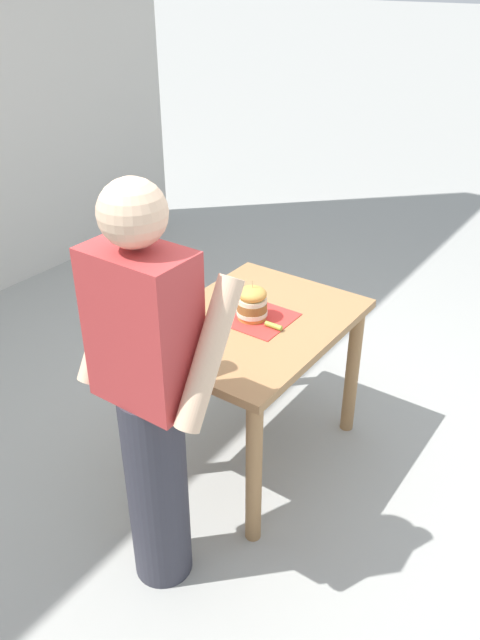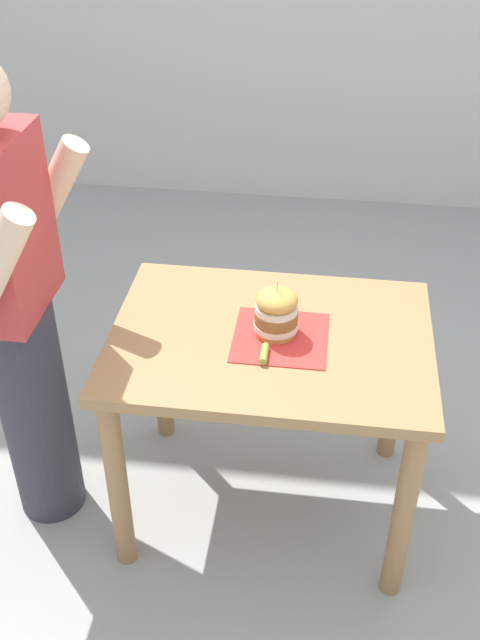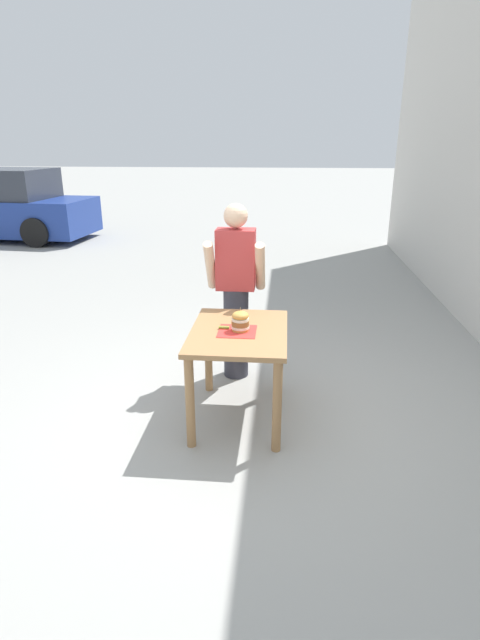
{
  "view_description": "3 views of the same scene",
  "coord_description": "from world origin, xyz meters",
  "views": [
    {
      "loc": [
        -1.39,
        2.08,
        2.24
      ],
      "look_at": [
        0.0,
        0.1,
        0.84
      ],
      "focal_mm": 35.0,
      "sensor_mm": 36.0,
      "label": 1
    },
    {
      "loc": [
        -1.93,
        -0.16,
        2.23
      ],
      "look_at": [
        0.0,
        0.1,
        0.84
      ],
      "focal_mm": 42.0,
      "sensor_mm": 36.0,
      "label": 2
    },
    {
      "loc": [
        0.34,
        -3.7,
        2.23
      ],
      "look_at": [
        0.0,
        0.1,
        0.84
      ],
      "focal_mm": 28.0,
      "sensor_mm": 36.0,
      "label": 3
    }
  ],
  "objects": [
    {
      "name": "ground_plane",
      "position": [
        0.0,
        0.0,
        0.0
      ],
      "size": [
        80.0,
        80.0,
        0.0
      ],
      "primitive_type": "plane",
      "color": "#9E9E99"
    },
    {
      "name": "patio_table",
      "position": [
        0.0,
        0.0,
        0.65
      ],
      "size": [
        0.77,
        1.04,
        0.79
      ],
      "color": "#9E7247",
      "rests_on": "ground"
    },
    {
      "name": "serving_paper",
      "position": [
        -0.01,
        -0.03,
        0.79
      ],
      "size": [
        0.3,
        0.3,
        0.0
      ],
      "primitive_type": "cube",
      "rotation": [
        0.0,
        0.0,
        0.0
      ],
      "color": "red",
      "rests_on": "patio_table"
    },
    {
      "name": "sandwich",
      "position": [
        0.01,
        -0.01,
        0.87
      ],
      "size": [
        0.14,
        0.14,
        0.2
      ],
      "color": "gold",
      "rests_on": "serving_paper"
    },
    {
      "name": "pickle_spear",
      "position": [
        -0.12,
        0.01,
        0.81
      ],
      "size": [
        0.08,
        0.02,
        0.02
      ],
      "primitive_type": "cylinder",
      "rotation": [
        0.0,
        1.57,
        0.0
      ],
      "color": "#8EA83D",
      "rests_on": "serving_paper"
    },
    {
      "name": "diner_across_table",
      "position": [
        -0.1,
        0.8,
        0.88
      ],
      "size": [
        0.55,
        0.35,
        1.69
      ],
      "color": "#33333D",
      "rests_on": "ground"
    }
  ]
}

